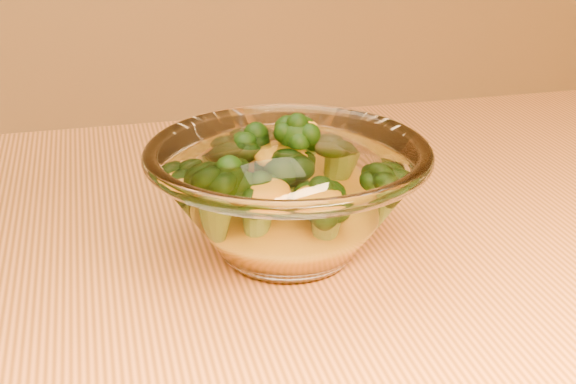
# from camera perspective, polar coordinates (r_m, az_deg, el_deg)

# --- Properties ---
(glass_bowl) EXTENTS (0.20, 0.20, 0.09)m
(glass_bowl) POSITION_cam_1_polar(r_m,az_deg,el_deg) (0.56, 0.00, -0.40)
(glass_bowl) COLOR white
(glass_bowl) RESTS_ON table
(cheese_sauce) EXTENTS (0.11, 0.11, 0.03)m
(cheese_sauce) POSITION_cam_1_polar(r_m,az_deg,el_deg) (0.57, 0.00, -2.12)
(cheese_sauce) COLOR orange
(cheese_sauce) RESTS_ON glass_bowl
(broccoli_heap) EXTENTS (0.14, 0.12, 0.07)m
(broccoli_heap) POSITION_cam_1_polar(r_m,az_deg,el_deg) (0.56, -1.22, 1.00)
(broccoli_heap) COLOR black
(broccoli_heap) RESTS_ON cheese_sauce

